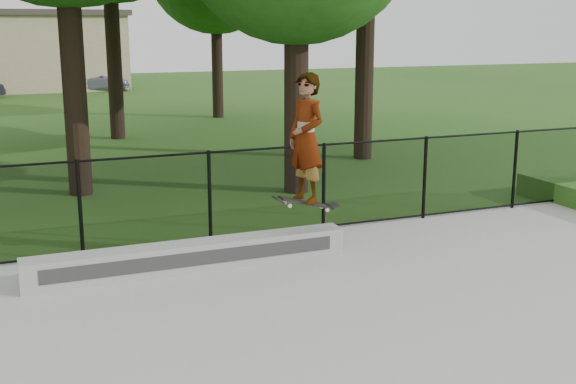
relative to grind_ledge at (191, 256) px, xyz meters
name	(u,v)px	position (x,y,z in m)	size (l,w,h in m)	color
grind_ledge	(191,256)	(0.00, 0.00, 0.00)	(4.64, 0.40, 0.41)	#979894
car_c	(93,80)	(2.71, 31.02, 0.34)	(1.68, 3.80, 1.20)	gray
skater_airborne	(306,140)	(1.72, -0.14, 1.59)	(0.82, 0.77, 2.07)	black
chainlink_fence	(210,197)	(0.63, 1.20, 0.55)	(16.06, 0.06, 1.50)	black
distant_building	(9,50)	(-1.37, 33.30, 1.90)	(12.40, 6.40, 4.30)	#C4AE89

